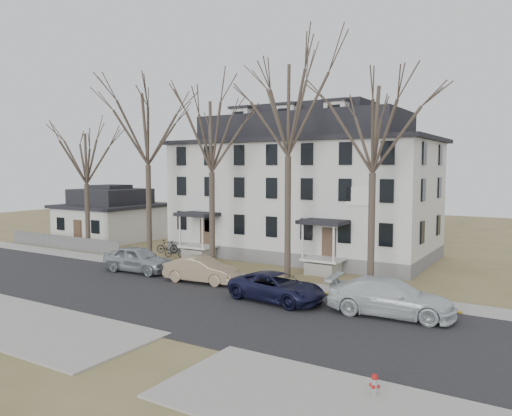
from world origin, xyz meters
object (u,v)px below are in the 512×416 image
Objects in this scene: boarding_house at (303,189)px; tree_center at (288,103)px; bicycle_left at (175,252)px; bicycle_right at (167,247)px; tree_mid_right at (373,123)px; car_navy at (277,288)px; tree_far_left at (147,124)px; small_house at (111,217)px; car_tan at (202,270)px; tree_mid_left at (211,131)px; tree_bungalow at (86,155)px; car_silver at (139,260)px; car_white at (391,298)px; fire_hydrant at (375,385)px.

boarding_house is 10.39m from tree_center.
bicycle_right reaches higher than bicycle_left.
tree_mid_right is 2.40× the size of car_navy.
small_house is at bearing 150.61° from tree_far_left.
small_house is at bearing 71.85° from car_navy.
tree_mid_right is at bearing -73.53° from car_tan.
tree_mid_left reaches higher than bicycle_left.
tree_bungalow is 12.69m from car_silver.
bicycle_right is at bearing 64.68° from car_white.
tree_mid_right is 10.86m from car_navy.
fire_hydrant is (13.20, -21.59, -5.00)m from boarding_house.
tree_mid_right is at bearing 0.00° from tree_center.
bicycle_left is (-1.50, 5.43, -0.41)m from car_silver.
tree_mid_left reaches higher than bicycle_right.
tree_far_left reaches higher than car_white.
tree_mid_right reaches higher than car_navy.
tree_mid_right is at bearing -24.70° from car_navy.
tree_mid_left is at bearing 0.00° from tree_far_left.
bicycle_left is at bearing 12.78° from car_silver.
fire_hydrant is at bearing -150.74° from bicycle_right.
tree_bungalow is at bearing -57.16° from small_house.
car_tan is 2.67× the size of bicycle_left.
tree_bungalow reaches higher than fire_hydrant.
fire_hydrant is at bearing -70.72° from tree_mid_right.
tree_bungalow is at bearing -152.99° from boarding_house.
car_tan is at bearing -152.96° from bicycle_right.
bicycle_left is at bearing 44.36° from car_tan.
car_navy is (8.25, -5.37, -8.87)m from tree_mid_left.
tree_far_left is at bearing -137.82° from boarding_house.
tree_center is 1.15× the size of tree_mid_right.
tree_mid_left is 2.13× the size of car_white.
tree_bungalow is at bearing 82.27° from car_navy.
fire_hydrant is at bearing -130.80° from car_tan.
car_white is 3.29× the size of bicycle_right.
boarding_house is at bearing 136.19° from tree_mid_right.
car_navy is at bearing 90.59° from car_white.
tree_mid_left is 1.00× the size of tree_mid_right.
tree_far_left is at bearing 168.56° from bicycle_right.
tree_far_left is 27.80m from fire_hydrant.
tree_center is 3.12× the size of car_tan.
bicycle_right is at bearing 67.82° from car_navy.
tree_center is 11.88m from car_navy.
small_house is 25.41m from tree_center.
tree_mid_right is at bearing -78.12° from car_silver.
tree_far_left is at bearing 75.80° from car_navy.
bicycle_left is at bearing 68.47° from car_navy.
tree_mid_right is 16.96m from fire_hydrant.
tree_mid_left is 22.98m from fire_hydrant.
tree_far_left is 1.27× the size of tree_bungalow.
fire_hydrant is (22.89, -16.22, -0.17)m from bicycle_right.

